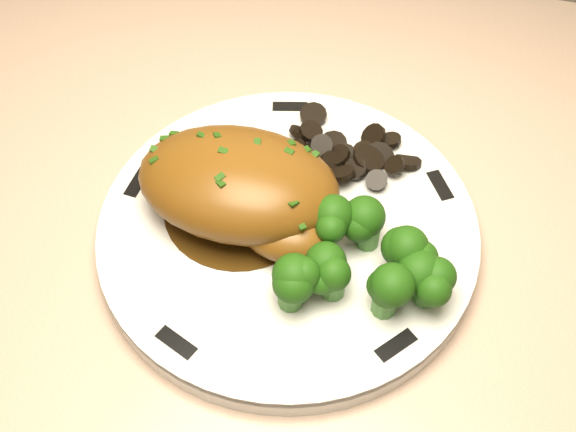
% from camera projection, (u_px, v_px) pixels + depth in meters
% --- Properties ---
extents(counter, '(1.99, 0.66, 0.98)m').
position_uv_depth(counter, '(163.00, 359.00, 0.97)').
color(counter, brown).
rests_on(counter, ground).
extents(plate, '(0.36, 0.36, 0.02)m').
position_uv_depth(plate, '(288.00, 231.00, 0.56)').
color(plate, silver).
rests_on(plate, counter).
extents(rim_accent_0, '(0.03, 0.03, 0.00)m').
position_uv_depth(rim_accent_0, '(440.00, 186.00, 0.57)').
color(rim_accent_0, black).
rests_on(rim_accent_0, plate).
extents(rim_accent_1, '(0.03, 0.02, 0.00)m').
position_uv_depth(rim_accent_1, '(290.00, 107.00, 0.63)').
color(rim_accent_1, black).
rests_on(rim_accent_1, plate).
extents(rim_accent_2, '(0.01, 0.03, 0.00)m').
position_uv_depth(rim_accent_2, '(138.00, 182.00, 0.58)').
color(rim_accent_2, black).
rests_on(rim_accent_2, plate).
extents(rim_accent_3, '(0.03, 0.02, 0.00)m').
position_uv_depth(rim_accent_3, '(176.00, 343.00, 0.49)').
color(rim_accent_3, black).
rests_on(rim_accent_3, plate).
extents(rim_accent_4, '(0.03, 0.03, 0.00)m').
position_uv_depth(rim_accent_4, '(396.00, 346.00, 0.49)').
color(rim_accent_4, black).
rests_on(rim_accent_4, plate).
extents(gravy_pool, '(0.12, 0.12, 0.00)m').
position_uv_depth(gravy_pool, '(240.00, 208.00, 0.56)').
color(gravy_pool, '#37220A').
rests_on(gravy_pool, plate).
extents(chicken_breast, '(0.16, 0.11, 0.06)m').
position_uv_depth(chicken_breast, '(244.00, 189.00, 0.54)').
color(chicken_breast, brown).
rests_on(chicken_breast, plate).
extents(mushroom_pile, '(0.10, 0.07, 0.03)m').
position_uv_depth(mushroom_pile, '(346.00, 156.00, 0.59)').
color(mushroom_pile, black).
rests_on(mushroom_pile, plate).
extents(broccoli_florets, '(0.12, 0.09, 0.04)m').
position_uv_depth(broccoli_florets, '(363.00, 262.00, 0.50)').
color(broccoli_florets, '#488237').
rests_on(broccoli_florets, plate).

